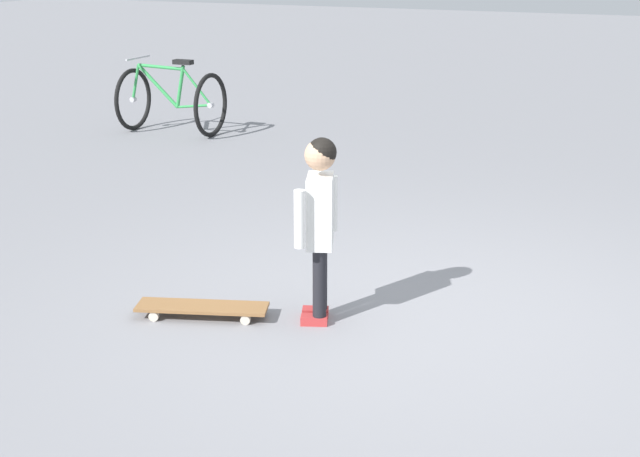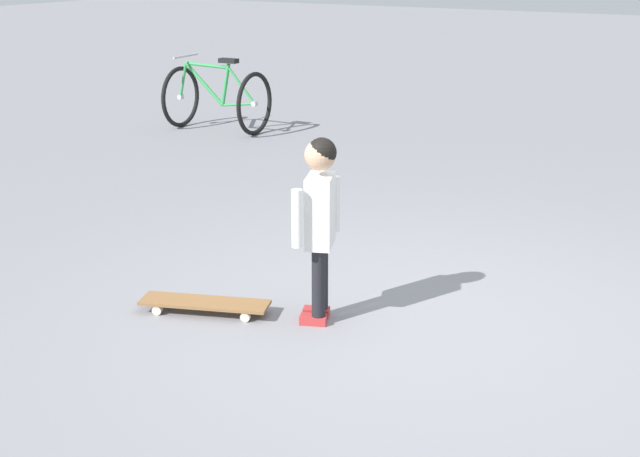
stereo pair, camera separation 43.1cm
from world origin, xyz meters
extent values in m
plane|color=gray|center=(0.00, 0.00, 0.00)|extent=(50.00, 50.00, 0.00)
cylinder|color=black|center=(-0.33, 0.54, 0.24)|extent=(0.08, 0.08, 0.42)
cube|color=#B73333|center=(-0.34, 0.57, 0.03)|extent=(0.13, 0.17, 0.05)
cylinder|color=black|center=(-0.22, 0.59, 0.24)|extent=(0.08, 0.08, 0.42)
cube|color=#B73333|center=(-0.24, 0.61, 0.03)|extent=(0.13, 0.17, 0.05)
cube|color=white|center=(-0.27, 0.56, 0.65)|extent=(0.28, 0.22, 0.40)
cylinder|color=white|center=(-0.46, 0.60, 0.65)|extent=(0.06, 0.06, 0.32)
cylinder|color=white|center=(-0.11, 0.57, 0.65)|extent=(0.06, 0.06, 0.32)
sphere|color=tan|center=(-0.27, 0.56, 0.96)|extent=(0.17, 0.17, 0.17)
sphere|color=black|center=(-0.27, 0.56, 0.98)|extent=(0.16, 0.16, 0.16)
cube|color=olive|center=(-0.53, 1.19, 0.07)|extent=(0.44, 0.77, 0.02)
cube|color=#B7B7BC|center=(-0.62, 1.44, 0.05)|extent=(0.11, 0.07, 0.02)
cube|color=#B7B7BC|center=(-0.44, 0.95, 0.05)|extent=(0.11, 0.07, 0.02)
cylinder|color=beige|center=(-0.69, 1.42, 0.03)|extent=(0.05, 0.06, 0.06)
cylinder|color=beige|center=(-0.55, 1.47, 0.03)|extent=(0.05, 0.06, 0.06)
cylinder|color=beige|center=(-0.51, 0.92, 0.03)|extent=(0.05, 0.06, 0.06)
cylinder|color=beige|center=(-0.37, 0.97, 0.03)|extent=(0.05, 0.06, 0.06)
torus|color=black|center=(3.75, 4.89, 0.36)|extent=(0.71, 0.09, 0.71)
torus|color=black|center=(3.81, 3.87, 0.36)|extent=(0.71, 0.09, 0.71)
cylinder|color=#B7B7BC|center=(3.75, 4.89, 0.36)|extent=(0.06, 0.06, 0.06)
cylinder|color=#B7B7BC|center=(3.81, 3.87, 0.36)|extent=(0.06, 0.06, 0.06)
cylinder|color=green|center=(3.77, 4.54, 0.53)|extent=(0.07, 0.52, 0.48)
cylinder|color=green|center=(3.77, 4.49, 0.75)|extent=(0.07, 0.59, 0.06)
cylinder|color=green|center=(3.79, 4.25, 0.54)|extent=(0.05, 0.14, 0.48)
cylinder|color=green|center=(3.79, 4.08, 0.33)|extent=(0.05, 0.43, 0.08)
cylinder|color=green|center=(3.80, 4.03, 0.55)|extent=(0.05, 0.35, 0.40)
cylinder|color=green|center=(3.75, 4.84, 0.56)|extent=(0.04, 0.13, 0.41)
cube|color=black|center=(3.79, 4.20, 0.82)|extent=(0.11, 0.23, 0.05)
cylinder|color=#B7B7BC|center=(3.76, 4.79, 0.84)|extent=(0.46, 0.05, 0.02)
camera|label=1|loc=(-4.44, -1.43, 2.03)|focal=49.39mm
camera|label=2|loc=(-4.24, -1.81, 2.03)|focal=49.39mm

